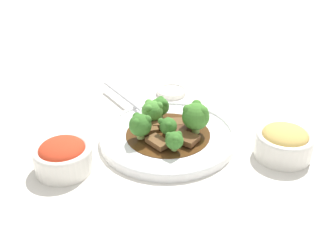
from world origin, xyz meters
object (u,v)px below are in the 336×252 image
object	(u,v)px
main_plate	(168,136)
broccoli_floret_4	(166,126)
broccoli_floret_2	(196,115)
serving_spoon	(144,112)
sauce_dish	(171,92)
side_bowl_kimchi	(63,156)
side_bowl_appetizer	(284,142)
broccoli_floret_1	(174,140)
beef_strip_1	(158,142)
beef_strip_4	(167,123)
broccoli_floret_0	(140,125)
beef_strip_2	(178,130)
broccoli_floret_5	(160,106)
beef_strip_3	(185,138)
broccoli_floret_3	(152,110)
beef_strip_0	(147,127)

from	to	relation	value
main_plate	broccoli_floret_4	world-z (taller)	broccoli_floret_4
broccoli_floret_2	serving_spoon	bearing A→B (deg)	145.30
main_plate	sauce_dish	world-z (taller)	main_plate
side_bowl_kimchi	side_bowl_appetizer	xyz separation A→B (m)	(0.41, 0.03, 0.00)
main_plate	side_bowl_kimchi	xyz separation A→B (m)	(-0.19, -0.09, 0.02)
broccoli_floret_1	side_bowl_kimchi	world-z (taller)	side_bowl_kimchi
beef_strip_1	beef_strip_4	world-z (taller)	same
broccoli_floret_0	side_bowl_kimchi	size ratio (longest dim) A/B	0.49
side_bowl_appetizer	beef_strip_2	bearing A→B (deg)	163.41
side_bowl_appetizer	broccoli_floret_5	bearing A→B (deg)	152.36
beef_strip_2	beef_strip_3	bearing A→B (deg)	-69.78
broccoli_floret_3	sauce_dish	world-z (taller)	broccoli_floret_3
broccoli_floret_0	side_bowl_appetizer	xyz separation A→B (m)	(0.27, -0.04, -0.02)
beef_strip_0	broccoli_floret_2	size ratio (longest dim) A/B	0.89
beef_strip_2	side_bowl_kimchi	distance (m)	0.23
main_plate	side_bowl_appetizer	size ratio (longest dim) A/B	2.55
beef_strip_3	side_bowl_appetizer	size ratio (longest dim) A/B	0.56
beef_strip_0	serving_spoon	bearing A→B (deg)	95.88
beef_strip_1	side_bowl_kimchi	xyz separation A→B (m)	(-0.17, -0.05, 0.01)
beef_strip_0	beef_strip_1	world-z (taller)	beef_strip_1
broccoli_floret_5	beef_strip_0	bearing A→B (deg)	-120.76
beef_strip_0	broccoli_floret_2	distance (m)	0.10
beef_strip_4	broccoli_floret_4	bearing A→B (deg)	-93.72
beef_strip_1	broccoli_floret_2	bearing A→B (deg)	31.70
beef_strip_2	broccoli_floret_0	world-z (taller)	broccoli_floret_0
side_bowl_appetizer	beef_strip_1	bearing A→B (deg)	175.99
serving_spoon	beef_strip_3	bearing A→B (deg)	-52.77
side_bowl_kimchi	side_bowl_appetizer	size ratio (longest dim) A/B	0.97
broccoli_floret_0	broccoli_floret_2	xyz separation A→B (m)	(0.11, 0.02, 0.01)
broccoli_floret_5	serving_spoon	world-z (taller)	broccoli_floret_5
beef_strip_1	broccoli_floret_5	world-z (taller)	broccoli_floret_5
beef_strip_4	broccoli_floret_5	distance (m)	0.04
beef_strip_1	beef_strip_4	size ratio (longest dim) A/B	0.85
beef_strip_3	side_bowl_kimchi	distance (m)	0.23
serving_spoon	side_bowl_kimchi	distance (m)	0.22
beef_strip_1	serving_spoon	xyz separation A→B (m)	(-0.03, 0.12, 0.00)
main_plate	beef_strip_1	xyz separation A→B (m)	(-0.02, -0.04, 0.01)
beef_strip_1	side_bowl_appetizer	xyz separation A→B (m)	(0.24, -0.02, 0.01)
broccoli_floret_3	broccoli_floret_5	bearing A→B (deg)	46.01
broccoli_floret_2	side_bowl_kimchi	world-z (taller)	broccoli_floret_2
beef_strip_0	broccoli_floret_1	size ratio (longest dim) A/B	1.48
beef_strip_0	broccoli_floret_3	xyz separation A→B (m)	(0.01, 0.03, 0.02)
broccoli_floret_2	serving_spoon	xyz separation A→B (m)	(-0.10, 0.07, -0.03)
broccoli_floret_0	side_bowl_kimchi	xyz separation A→B (m)	(-0.14, -0.07, -0.02)
beef_strip_1	broccoli_floret_2	distance (m)	0.09
broccoli_floret_4	side_bowl_appetizer	bearing A→B (deg)	-10.17
beef_strip_3	side_bowl_appetizer	world-z (taller)	side_bowl_appetizer
beef_strip_4	beef_strip_0	bearing A→B (deg)	-165.25
beef_strip_2	beef_strip_0	bearing A→B (deg)	166.11
broccoli_floret_4	serving_spoon	distance (m)	0.11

